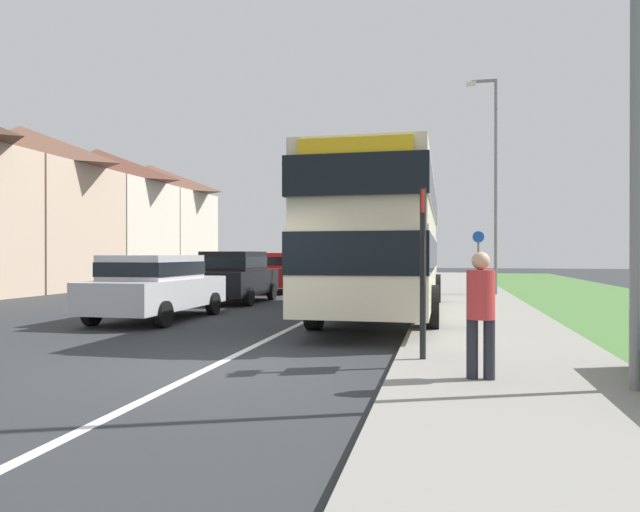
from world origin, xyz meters
name	(u,v)px	position (x,y,z in m)	size (l,w,h in m)	color
ground_plane	(216,365)	(0.00, 0.00, 0.00)	(120.00, 120.00, 0.00)	#2D3033
lane_marking_centre	(325,311)	(0.00, 8.00, 0.00)	(0.14, 60.00, 0.01)	silver
pavement_near_side	(483,321)	(4.20, 6.00, 0.06)	(3.20, 68.00, 0.12)	gray
double_decker_bus	(386,235)	(1.80, 7.16, 2.14)	(2.80, 11.04, 3.70)	beige
parked_car_silver	(156,284)	(-3.70, 5.06, 0.89)	(1.99, 4.52, 1.61)	#B7B7BC
parked_car_black	(235,275)	(-3.59, 10.30, 0.94)	(1.97, 3.99, 1.72)	black
parked_car_red	(283,271)	(-3.52, 15.83, 0.92)	(1.91, 4.59, 1.68)	#B21E1E
pedestrian_at_stop	(481,309)	(3.74, -0.72, 0.98)	(0.34, 0.34, 1.67)	#23232D
bus_stop_sign	(423,261)	(3.00, 0.48, 1.54)	(0.09, 0.52, 2.60)	black
cycle_route_sign	(478,260)	(4.60, 14.80, 1.43)	(0.44, 0.08, 2.52)	slate
street_lamp_near	(626,23)	(5.29, -0.93, 4.24)	(1.14, 0.20, 7.38)	slate
street_lamp_mid	(493,174)	(5.12, 14.49, 4.68)	(1.14, 0.20, 8.24)	slate
house_terrace_far_side	(62,212)	(-15.85, 17.88, 3.79)	(7.29, 23.61, 7.57)	#C1A88E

